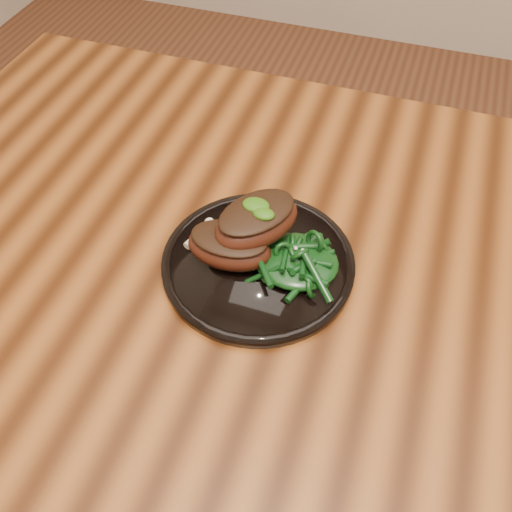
{
  "coord_description": "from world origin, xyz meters",
  "views": [
    {
      "loc": [
        -0.07,
        -0.47,
        1.31
      ],
      "look_at": [
        -0.22,
        -0.04,
        0.78
      ],
      "focal_mm": 40.0,
      "sensor_mm": 36.0,
      "label": 1
    }
  ],
  "objects": [
    {
      "name": "lamb_chop_front",
      "position": [
        -0.25,
        -0.04,
        0.79
      ],
      "size": [
        0.11,
        0.08,
        0.05
      ],
      "color": "#3B160B",
      "rests_on": "plate"
    },
    {
      "name": "desk",
      "position": [
        0.0,
        0.0,
        0.67
      ],
      "size": [
        1.6,
        0.8,
        0.75
      ],
      "color": "#321506",
      "rests_on": "ground"
    },
    {
      "name": "lamb_chop_back",
      "position": [
        -0.23,
        -0.01,
        0.81
      ],
      "size": [
        0.13,
        0.14,
        0.05
      ],
      "color": "#3B160B",
      "rests_on": "plate"
    },
    {
      "name": "herb_smear",
      "position": [
        -0.25,
        0.02,
        0.77
      ],
      "size": [
        0.08,
        0.05,
        0.01
      ],
      "primitive_type": "ellipsoid",
      "color": "#194207",
      "rests_on": "plate"
    },
    {
      "name": "plate",
      "position": [
        -0.22,
        -0.03,
        0.76
      ],
      "size": [
        0.24,
        0.24,
        0.01
      ],
      "color": "black",
      "rests_on": "desk"
    },
    {
      "name": "greens_heap",
      "position": [
        -0.17,
        -0.03,
        0.78
      ],
      "size": [
        0.11,
        0.1,
        0.04
      ],
      "color": "black",
      "rests_on": "plate"
    }
  ]
}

